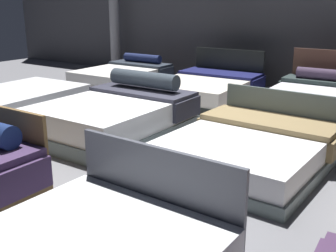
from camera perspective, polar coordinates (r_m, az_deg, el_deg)
The scene contains 9 objects.
ground_plane at distance 5.32m, azimuth 0.93°, elevation -3.41°, with size 18.00×18.00×0.02m, color slate.
showroom_back_wall at distance 9.24m, azimuth 17.82°, elevation 15.60°, with size 18.00×0.06×3.50m, color #47474C.
bed_4 at distance 7.36m, azimuth -20.01°, elevation 3.10°, with size 1.57×2.14×0.43m.
bed_5 at distance 5.86m, azimuth -7.24°, elevation 1.32°, with size 1.65×2.08×0.83m.
bed_6 at distance 4.85m, azimuth 11.27°, elevation -3.11°, with size 1.74×2.00×0.74m.
bed_8 at distance 9.18m, azimuth -6.30°, elevation 6.70°, with size 1.52×1.99×0.67m.
bed_9 at distance 8.12m, azimuth 5.38°, elevation 5.27°, with size 1.75×2.23×0.87m.
bed_10 at distance 7.35m, azimuth 20.47°, elevation 3.35°, with size 1.73×1.97×1.00m.
support_pillar at distance 11.21m, azimuth -7.53°, elevation 16.32°, with size 0.26×0.26×3.50m, color #99999E.
Camera 1 is at (2.75, -4.16, 1.84)m, focal length 44.00 mm.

